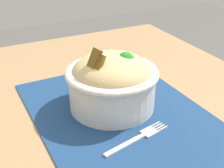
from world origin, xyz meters
TOP-DOWN VIEW (x-y plane):
  - table at (0.00, 0.00)m, footprint 1.01×0.78m
  - placemat at (-0.01, 0.02)m, footprint 0.46×0.32m
  - bowl at (-0.06, 0.02)m, footprint 0.21×0.21m
  - fork at (0.06, 0.01)m, footprint 0.04×0.14m

SIDE VIEW (x-z plane):
  - table at x=0.00m, z-range 0.28..1.01m
  - placemat at x=-0.01m, z-range 0.73..0.73m
  - fork at x=0.06m, z-range 0.73..0.74m
  - bowl at x=-0.06m, z-range 0.72..0.86m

